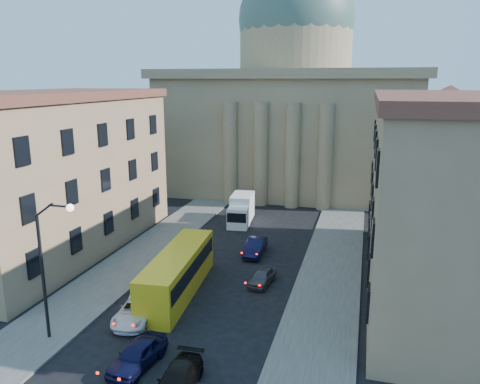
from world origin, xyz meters
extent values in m
cube|color=#4E4D48|center=(-8.50, 18.00, 0.07)|extent=(5.00, 60.00, 0.15)
cube|color=#4E4D48|center=(8.50, 18.00, 0.07)|extent=(5.00, 60.00, 0.15)
cube|color=#846F51|center=(0.00, 56.00, 8.00)|extent=(34.00, 26.00, 16.00)
cube|color=#846F51|center=(0.00, 56.00, 16.40)|extent=(35.50, 27.50, 1.20)
cylinder|color=#846F51|center=(0.00, 56.00, 20.00)|extent=(16.00, 16.00, 8.00)
sphere|color=#455E52|center=(0.00, 56.00, 24.00)|extent=(16.40, 16.40, 16.40)
cube|color=#846F51|center=(-21.00, 54.00, 5.50)|extent=(13.00, 13.00, 11.00)
cone|color=brown|center=(-21.00, 54.00, 13.00)|extent=(26.02, 26.02, 4.00)
cube|color=#846F51|center=(21.00, 54.00, 5.50)|extent=(13.00, 13.00, 11.00)
cone|color=brown|center=(21.00, 54.00, 13.00)|extent=(26.02, 26.02, 4.00)
cylinder|color=#846F51|center=(-6.00, 42.80, 6.50)|extent=(1.80, 1.80, 13.00)
cylinder|color=#846F51|center=(-2.00, 42.80, 6.50)|extent=(1.80, 1.80, 13.00)
cylinder|color=#846F51|center=(2.00, 42.80, 6.50)|extent=(1.80, 1.80, 13.00)
cylinder|color=#846F51|center=(6.00, 42.80, 6.50)|extent=(1.80, 1.80, 13.00)
cube|color=#9B7D5B|center=(-17.00, 22.00, 7.00)|extent=(11.00, 26.00, 14.00)
cube|color=brown|center=(-17.00, 22.00, 14.30)|extent=(11.60, 26.60, 0.80)
cube|color=#9B7D5B|center=(17.00, 22.00, 7.00)|extent=(11.00, 26.00, 14.00)
cube|color=brown|center=(17.00, 22.00, 14.30)|extent=(11.60, 26.60, 0.80)
cylinder|color=black|center=(-7.50, 8.00, 4.00)|extent=(0.20, 0.20, 8.00)
cylinder|color=black|center=(-6.95, 8.00, 8.35)|extent=(1.30, 0.12, 0.96)
cylinder|color=black|center=(-5.95, 8.00, 8.65)|extent=(1.30, 0.12, 0.12)
sphere|color=white|center=(-5.20, 8.00, 8.60)|extent=(0.44, 0.44, 0.44)
imported|color=black|center=(-0.82, 6.82, 0.73)|extent=(2.27, 4.48, 1.46)
imported|color=white|center=(-3.35, 11.58, 0.68)|extent=(2.93, 5.19, 1.37)
imported|color=black|center=(2.15, 5.38, 0.64)|extent=(1.92, 4.47, 1.28)
imported|color=#45454A|center=(3.50, 19.33, 0.61)|extent=(1.91, 3.76, 1.22)
imported|color=black|center=(1.47, 25.40, 0.72)|extent=(1.65, 4.44, 1.45)
cube|color=gold|center=(-2.27, 16.14, 1.60)|extent=(3.49, 11.51, 3.19)
cube|color=black|center=(-2.27, 16.14, 2.11)|extent=(3.50, 10.89, 1.13)
cylinder|color=black|center=(-2.96, 11.95, 0.52)|extent=(0.39, 1.05, 1.03)
cylinder|color=black|center=(-0.91, 12.11, 0.52)|extent=(0.39, 1.05, 1.03)
cylinder|color=black|center=(-3.63, 20.16, 0.52)|extent=(0.39, 1.05, 1.03)
cylinder|color=black|center=(-1.58, 20.33, 0.52)|extent=(0.39, 1.05, 1.03)
cube|color=white|center=(-2.16, 32.73, 1.13)|extent=(2.37, 2.46, 2.26)
cube|color=black|center=(-2.06, 31.65, 1.41)|extent=(2.07, 0.31, 1.04)
cube|color=white|center=(-2.40, 35.26, 1.65)|extent=(2.63, 4.15, 2.92)
cylinder|color=black|center=(-3.06, 32.26, 0.42)|extent=(0.34, 0.87, 0.85)
cylinder|color=black|center=(-1.19, 32.44, 0.42)|extent=(0.34, 0.87, 0.85)
cylinder|color=black|center=(-3.42, 36.01, 0.42)|extent=(0.34, 0.87, 0.85)
cylinder|color=black|center=(-1.55, 36.19, 0.42)|extent=(0.34, 0.87, 0.85)
camera|label=1|loc=(10.78, -14.05, 15.63)|focal=35.00mm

